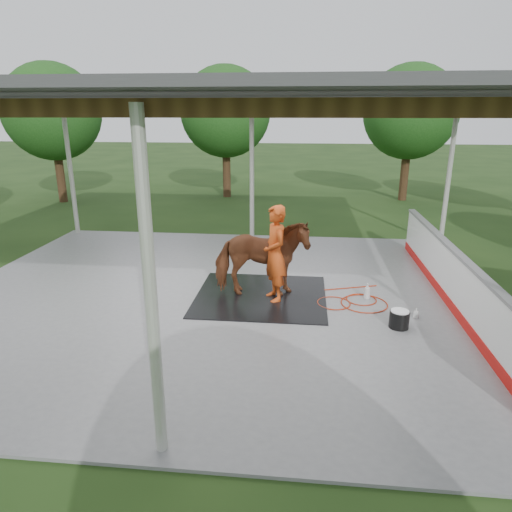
# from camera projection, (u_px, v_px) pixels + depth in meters

# --- Properties ---
(ground) EXTENTS (100.00, 100.00, 0.00)m
(ground) POSITION_uv_depth(u_px,v_px,m) (228.00, 297.00, 9.82)
(ground) COLOR #1E3814
(concrete_slab) EXTENTS (12.00, 10.00, 0.05)m
(concrete_slab) POSITION_uv_depth(u_px,v_px,m) (228.00, 296.00, 9.81)
(concrete_slab) COLOR slate
(concrete_slab) RESTS_ON ground
(pavilion_structure) EXTENTS (12.60, 10.60, 4.05)m
(pavilion_structure) POSITION_uv_depth(u_px,v_px,m) (224.00, 103.00, 8.62)
(pavilion_structure) COLOR beige
(pavilion_structure) RESTS_ON ground
(dasher_board) EXTENTS (0.16, 8.00, 1.15)m
(dasher_board) POSITION_uv_depth(u_px,v_px,m) (452.00, 279.00, 9.18)
(dasher_board) COLOR red
(dasher_board) RESTS_ON concrete_slab
(tree_belt) EXTENTS (28.00, 28.00, 5.80)m
(tree_belt) POSITION_uv_depth(u_px,v_px,m) (245.00, 113.00, 9.49)
(tree_belt) COLOR #382314
(tree_belt) RESTS_ON ground
(rubber_mat) EXTENTS (2.74, 2.57, 0.02)m
(rubber_mat) POSITION_uv_depth(u_px,v_px,m) (261.00, 296.00, 9.73)
(rubber_mat) COLOR black
(rubber_mat) RESTS_ON concrete_slab
(horse) EXTENTS (2.03, 1.06, 1.66)m
(horse) POSITION_uv_depth(u_px,v_px,m) (261.00, 258.00, 9.48)
(horse) COLOR brown
(horse) RESTS_ON rubber_mat
(handler) EXTENTS (0.73, 0.86, 2.00)m
(handler) POSITION_uv_depth(u_px,v_px,m) (275.00, 254.00, 9.28)
(handler) COLOR #CD4715
(handler) RESTS_ON concrete_slab
(wash_bucket) EXTENTS (0.36, 0.36, 0.33)m
(wash_bucket) POSITION_uv_depth(u_px,v_px,m) (399.00, 319.00, 8.28)
(wash_bucket) COLOR black
(wash_bucket) RESTS_ON concrete_slab
(soap_bottle_a) EXTENTS (0.15, 0.15, 0.34)m
(soap_bottle_a) POSITION_uv_depth(u_px,v_px,m) (367.00, 291.00, 9.56)
(soap_bottle_a) COLOR silver
(soap_bottle_a) RESTS_ON concrete_slab
(soap_bottle_b) EXTENTS (0.11, 0.11, 0.19)m
(soap_bottle_b) POSITION_uv_depth(u_px,v_px,m) (416.00, 313.00, 8.69)
(soap_bottle_b) COLOR #338CD8
(soap_bottle_b) RESTS_ON concrete_slab
(hose_coil) EXTENTS (1.44, 1.54, 0.02)m
(hose_coil) POSITION_uv_depth(u_px,v_px,m) (355.00, 302.00, 9.40)
(hose_coil) COLOR #9D250B
(hose_coil) RESTS_ON concrete_slab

